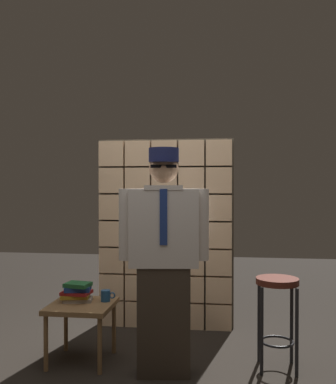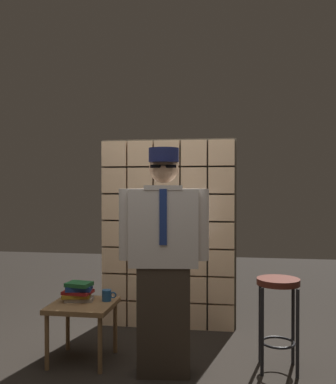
{
  "view_description": "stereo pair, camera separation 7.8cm",
  "coord_description": "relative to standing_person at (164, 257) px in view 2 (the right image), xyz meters",
  "views": [
    {
      "loc": [
        0.62,
        -3.1,
        1.47
      ],
      "look_at": [
        0.18,
        0.27,
        1.42
      ],
      "focal_mm": 41.02,
      "sensor_mm": 36.0,
      "label": 1
    },
    {
      "loc": [
        0.7,
        -3.09,
        1.47
      ],
      "look_at": [
        0.18,
        0.27,
        1.42
      ],
      "focal_mm": 41.02,
      "sensor_mm": 36.0,
      "label": 2
    }
  ],
  "objects": [
    {
      "name": "bar_stool",
      "position": [
        0.89,
        0.23,
        -0.37
      ],
      "size": [
        0.34,
        0.34,
        0.73
      ],
      "color": "#592319",
      "rests_on": "ground"
    },
    {
      "name": "coffee_mug",
      "position": [
        -0.53,
        0.26,
        -0.39
      ],
      "size": [
        0.13,
        0.08,
        0.09
      ],
      "color": "navy",
      "rests_on": "side_table"
    },
    {
      "name": "book_stack",
      "position": [
        -0.77,
        0.22,
        -0.35
      ],
      "size": [
        0.28,
        0.22,
        0.16
      ],
      "color": "gray",
      "rests_on": "side_table"
    },
    {
      "name": "side_table",
      "position": [
        -0.72,
        0.16,
        -0.5
      ],
      "size": [
        0.52,
        0.52,
        0.49
      ],
      "color": "brown",
      "rests_on": "ground"
    },
    {
      "name": "standing_person",
      "position": [
        0.0,
        0.0,
        0.0
      ],
      "size": [
        0.71,
        0.33,
        1.76
      ],
      "rotation": [
        0.0,
        0.0,
        0.12
      ],
      "color": "#382D23",
      "rests_on": "ground"
    },
    {
      "name": "glass_block_wall",
      "position": [
        -0.15,
        1.14,
        0.05
      ],
      "size": [
        1.42,
        0.1,
        1.98
      ],
      "color": "#E0B78C",
      "rests_on": "ground"
    }
  ]
}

